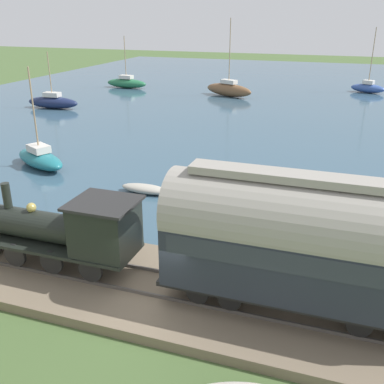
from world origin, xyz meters
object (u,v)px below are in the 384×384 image
(steam_locomotive, at_px, (73,229))
(sailboat_green, at_px, (126,83))
(rowboat_mid_harbor, at_px, (250,199))
(rowboat_near_shore, at_px, (145,189))
(sailboat_navy, at_px, (53,102))
(rowboat_far_out, at_px, (299,237))
(passenger_coach, at_px, (301,240))
(sailboat_brown, at_px, (229,89))
(sailboat_teal, at_px, (40,158))
(rowboat_off_pier, at_px, (222,228))
(sailboat_blue, at_px, (368,88))

(steam_locomotive, bearing_deg, sailboat_green, 24.29)
(rowboat_mid_harbor, bearing_deg, rowboat_near_shore, 75.00)
(sailboat_navy, bearing_deg, steam_locomotive, -147.09)
(sailboat_navy, height_order, rowboat_far_out, sailboat_navy)
(passenger_coach, xyz_separation_m, rowboat_near_shore, (8.58, 9.14, -2.71))
(steam_locomotive, relative_size, passenger_coach, 0.74)
(passenger_coach, xyz_separation_m, sailboat_navy, (27.00, 27.98, -2.29))
(passenger_coach, bearing_deg, sailboat_green, 32.82)
(sailboat_navy, relative_size, rowboat_mid_harbor, 2.08)
(sailboat_brown, distance_m, sailboat_navy, 20.13)
(sailboat_teal, distance_m, rowboat_near_shore, 8.54)
(passenger_coach, distance_m, sailboat_teal, 20.51)
(rowboat_mid_harbor, distance_m, rowboat_off_pier, 4.00)
(steam_locomotive, height_order, sailboat_green, sailboat_green)
(passenger_coach, relative_size, rowboat_mid_harbor, 3.16)
(rowboat_near_shore, bearing_deg, rowboat_off_pier, -119.96)
(sailboat_brown, distance_m, rowboat_near_shore, 31.52)
(rowboat_far_out, bearing_deg, steam_locomotive, 141.30)
(sailboat_brown, relative_size, rowboat_far_out, 3.81)
(sailboat_teal, bearing_deg, sailboat_navy, 59.17)
(sailboat_navy, bearing_deg, rowboat_far_out, -131.48)
(sailboat_brown, distance_m, sailboat_green, 14.42)
(sailboat_blue, bearing_deg, steam_locomotive, -173.56)
(passenger_coach, height_order, sailboat_brown, sailboat_brown)
(passenger_coach, distance_m, rowboat_mid_harbor, 10.25)
(rowboat_far_out, bearing_deg, sailboat_navy, 67.67)
(rowboat_far_out, bearing_deg, sailboat_blue, 10.84)
(rowboat_far_out, bearing_deg, rowboat_near_shore, 86.08)
(rowboat_off_pier, bearing_deg, steam_locomotive, 146.64)
(steam_locomotive, height_order, sailboat_navy, sailboat_navy)
(passenger_coach, height_order, sailboat_green, sailboat_green)
(steam_locomotive, height_order, sailboat_blue, sailboat_blue)
(steam_locomotive, xyz_separation_m, passenger_coach, (0.00, -8.06, 0.92))
(sailboat_navy, bearing_deg, sailboat_brown, -53.61)
(sailboat_green, relative_size, rowboat_far_out, 2.85)
(rowboat_mid_harbor, bearing_deg, sailboat_teal, 63.12)
(sailboat_green, bearing_deg, rowboat_off_pier, -144.45)
(steam_locomotive, relative_size, sailboat_green, 0.98)
(sailboat_teal, height_order, rowboat_near_shore, sailboat_teal)
(sailboat_teal, distance_m, rowboat_off_pier, 14.55)
(sailboat_blue, bearing_deg, rowboat_mid_harbor, -169.97)
(sailboat_blue, relative_size, rowboat_off_pier, 3.79)
(sailboat_teal, height_order, rowboat_off_pier, sailboat_teal)
(sailboat_brown, xyz_separation_m, sailboat_navy, (-12.91, 15.44, -0.14))
(sailboat_brown, height_order, sailboat_navy, sailboat_brown)
(rowboat_mid_harbor, bearing_deg, rowboat_off_pier, 151.09)
(sailboat_green, distance_m, rowboat_far_out, 44.80)
(rowboat_off_pier, bearing_deg, sailboat_navy, 53.01)
(sailboat_blue, distance_m, rowboat_near_shore, 41.24)
(rowboat_near_shore, xyz_separation_m, rowboat_off_pier, (-3.28, -5.27, -0.02))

